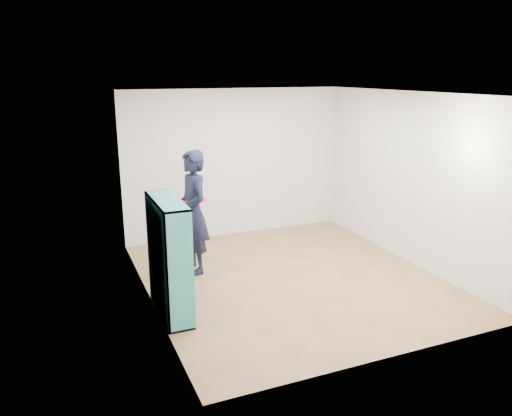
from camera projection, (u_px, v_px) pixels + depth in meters
name	position (u px, v px, depth m)	size (l,w,h in m)	color
floor	(291.00, 278.00, 7.19)	(4.50, 4.50, 0.00)	brown
ceiling	(294.00, 93.00, 6.50)	(4.50, 4.50, 0.00)	white
wall_left	(146.00, 205.00, 6.10)	(0.02, 4.50, 2.60)	silver
wall_right	(410.00, 179.00, 7.59)	(0.02, 4.50, 2.60)	silver
wall_back	(235.00, 163.00, 8.85)	(4.00, 0.02, 2.60)	silver
wall_front	(397.00, 240.00, 4.85)	(4.00, 0.02, 2.60)	silver
bookshelf	(167.00, 260.00, 5.98)	(0.31, 1.08, 1.44)	teal
person	(193.00, 212.00, 7.22)	(0.50, 0.70, 1.81)	black
smartphone	(182.00, 204.00, 7.20)	(0.03, 0.10, 0.13)	silver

